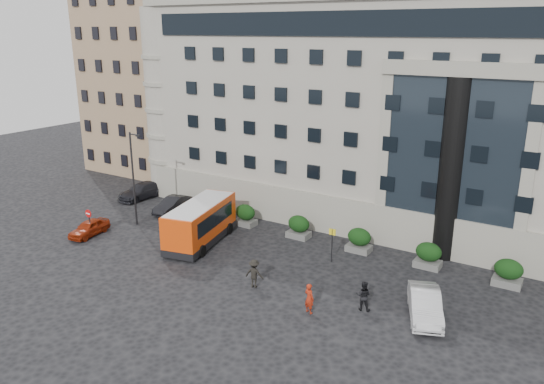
% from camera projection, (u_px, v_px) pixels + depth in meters
% --- Properties ---
extents(ground, '(120.00, 120.00, 0.00)m').
position_uv_depth(ground, '(228.00, 270.00, 36.85)').
color(ground, black).
rests_on(ground, ground).
extents(civic_building, '(44.00, 24.00, 18.00)m').
position_uv_depth(civic_building, '(421.00, 108.00, 48.91)').
color(civic_building, gray).
rests_on(civic_building, ground).
extents(entrance_column, '(1.80, 1.80, 13.00)m').
position_uv_depth(entrance_column, '(451.00, 171.00, 37.13)').
color(entrance_column, black).
rests_on(entrance_column, ground).
extents(apartment_near, '(14.00, 14.00, 20.00)m').
position_uv_depth(apartment_near, '(165.00, 82.00, 62.31)').
color(apartment_near, '#987958').
rests_on(apartment_near, ground).
extents(apartment_far, '(13.00, 13.00, 22.00)m').
position_uv_depth(apartment_far, '(234.00, 65.00, 78.09)').
color(apartment_far, '#7B6247').
rests_on(apartment_far, ground).
extents(hedge_a, '(1.80, 1.26, 1.84)m').
position_uv_depth(hedge_a, '(245.00, 215.00, 44.92)').
color(hedge_a, '#565754').
rests_on(hedge_a, ground).
extents(hedge_b, '(1.80, 1.26, 1.84)m').
position_uv_depth(hedge_b, '(299.00, 227.00, 42.26)').
color(hedge_b, '#565754').
rests_on(hedge_b, ground).
extents(hedge_c, '(1.80, 1.26, 1.84)m').
position_uv_depth(hedge_c, '(359.00, 240.00, 39.61)').
color(hedge_c, '#565754').
rests_on(hedge_c, ground).
extents(hedge_d, '(1.80, 1.26, 1.84)m').
position_uv_depth(hedge_d, '(428.00, 255.00, 36.95)').
color(hedge_d, '#565754').
rests_on(hedge_d, ground).
extents(hedge_e, '(1.80, 1.26, 1.84)m').
position_uv_depth(hedge_e, '(508.00, 272.00, 34.30)').
color(hedge_e, '#565754').
rests_on(hedge_e, ground).
extents(street_lamp, '(1.16, 0.18, 8.00)m').
position_uv_depth(street_lamp, '(134.00, 175.00, 44.08)').
color(street_lamp, '#262628').
rests_on(street_lamp, ground).
extents(bus_stop_sign, '(0.50, 0.08, 2.52)m').
position_uv_depth(bus_stop_sign, '(332.00, 239.00, 37.57)').
color(bus_stop_sign, '#262628').
rests_on(bus_stop_sign, ground).
extents(no_entry_sign, '(0.64, 0.16, 2.32)m').
position_uv_depth(no_entry_sign, '(89.00, 218.00, 42.16)').
color(no_entry_sign, '#262628').
rests_on(no_entry_sign, ground).
extents(minibus, '(4.26, 8.06, 3.20)m').
position_uv_depth(minibus, '(200.00, 221.00, 41.01)').
color(minibus, '#DE400A').
rests_on(minibus, ground).
extents(red_truck, '(3.03, 5.15, 2.60)m').
position_uv_depth(red_truck, '(196.00, 180.00, 53.74)').
color(red_truck, maroon).
rests_on(red_truck, ground).
extents(parked_car_a, '(2.01, 3.90, 1.27)m').
position_uv_depth(parked_car_a, '(89.00, 228.00, 42.81)').
color(parked_car_a, maroon).
rests_on(parked_car_a, ground).
extents(parked_car_b, '(1.93, 4.44, 1.42)m').
position_uv_depth(parked_car_b, '(173.00, 205.00, 48.15)').
color(parked_car_b, black).
rests_on(parked_car_b, ground).
extents(parked_car_c, '(2.52, 5.30, 1.49)m').
position_uv_depth(parked_car_c, '(142.00, 191.00, 52.24)').
color(parked_car_c, black).
rests_on(parked_car_c, ground).
extents(parked_car_d, '(2.73, 5.02, 1.34)m').
position_uv_depth(parked_car_d, '(181.00, 178.00, 56.90)').
color(parked_car_d, black).
rests_on(parked_car_d, ground).
extents(white_taxi, '(3.40, 5.12, 1.60)m').
position_uv_depth(white_taxi, '(425.00, 305.00, 30.56)').
color(white_taxi, silver).
rests_on(white_taxi, ground).
extents(pedestrian_a, '(0.78, 0.62, 1.86)m').
position_uv_depth(pedestrian_a, '(309.00, 298.00, 31.00)').
color(pedestrian_a, '#A12410').
rests_on(pedestrian_a, ground).
extents(pedestrian_b, '(1.03, 0.88, 1.84)m').
position_uv_depth(pedestrian_b, '(363.00, 296.00, 31.32)').
color(pedestrian_b, black).
rests_on(pedestrian_b, ground).
extents(pedestrian_c, '(1.35, 0.93, 1.91)m').
position_uv_depth(pedestrian_c, '(254.00, 273.00, 34.09)').
color(pedestrian_c, black).
rests_on(pedestrian_c, ground).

